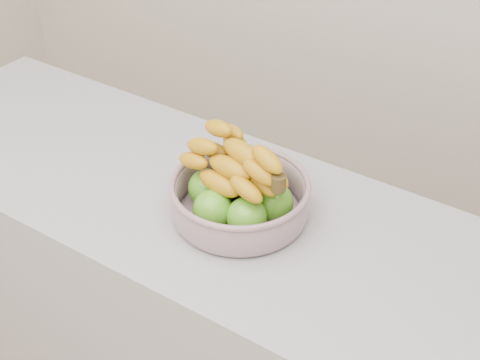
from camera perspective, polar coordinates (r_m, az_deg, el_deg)
name	(u,v)px	position (r m, az deg, el deg)	size (l,w,h in m)	color
counter	(222,333)	(1.89, -1.53, -12.94)	(2.00, 0.60, 0.90)	#A09FA8
fruit_bowl	(240,193)	(1.52, -0.01, -1.14)	(0.32, 0.32, 0.20)	#A3AFC4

